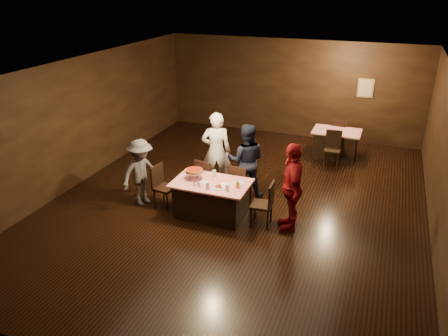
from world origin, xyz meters
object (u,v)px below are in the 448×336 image
(back_table, at_px, (336,144))
(glass_amber, at_px, (238,185))
(main_table, at_px, (211,199))
(diner_red_shirt, at_px, (292,187))
(chair_far_right, at_px, (241,184))
(chair_end_right, at_px, (262,204))
(chair_end_left, at_px, (165,187))
(glass_front_left, at_px, (208,186))
(glass_front_right, at_px, (227,188))
(chair_far_left, at_px, (208,178))
(glass_back, at_px, (214,173))
(plate_empty, at_px, (239,183))
(diner_grey_knit, at_px, (141,172))
(pizza_stand, at_px, (194,171))
(chair_back_far, at_px, (339,134))
(diner_white_jacket, at_px, (216,151))
(diner_navy_hoodie, at_px, (246,161))
(chair_back_near, at_px, (332,149))

(back_table, height_order, glass_amber, glass_amber)
(main_table, distance_m, diner_red_shirt, 1.75)
(chair_far_right, height_order, chair_end_right, same)
(chair_end_left, relative_size, glass_front_left, 6.79)
(diner_red_shirt, height_order, glass_front_left, diner_red_shirt)
(glass_front_right, bearing_deg, glass_front_left, -172.87)
(glass_front_right, distance_m, glass_amber, 0.25)
(chair_far_left, distance_m, glass_back, 0.68)
(diner_red_shirt, bearing_deg, plate_empty, -113.75)
(chair_end_right, height_order, plate_empty, chair_end_right)
(chair_far_left, height_order, diner_grey_knit, diner_grey_knit)
(pizza_stand, bearing_deg, glass_back, 35.54)
(chair_end_right, bearing_deg, chair_back_far, 166.30)
(chair_far_right, xyz_separation_m, diner_red_shirt, (1.27, -0.65, 0.44))
(diner_white_jacket, xyz_separation_m, pizza_stand, (0.01, -1.25, 0.01))
(pizza_stand, xyz_separation_m, glass_back, (0.35, 0.25, -0.11))
(diner_navy_hoodie, bearing_deg, diner_white_jacket, -25.21)
(chair_far_left, distance_m, chair_far_right, 0.80)
(diner_white_jacket, height_order, pizza_stand, diner_white_jacket)
(main_table, height_order, diner_white_jacket, diner_white_jacket)
(chair_end_right, height_order, glass_front_left, chair_end_right)
(chair_far_right, xyz_separation_m, pizza_stand, (-0.80, -0.70, 0.48))
(back_table, bearing_deg, chair_end_right, -101.74)
(back_table, height_order, chair_far_right, chair_far_right)
(chair_end_left, bearing_deg, chair_far_right, -55.41)
(back_table, relative_size, chair_far_right, 1.37)
(chair_far_left, height_order, chair_far_right, same)
(chair_far_right, xyz_separation_m, diner_white_jacket, (-0.81, 0.55, 0.46))
(chair_far_left, distance_m, plate_empty, 1.16)
(glass_back, bearing_deg, chair_end_left, -164.05)
(diner_red_shirt, bearing_deg, chair_far_left, -128.57)
(chair_far_left, xyz_separation_m, diner_white_jacket, (-0.01, 0.55, 0.46))
(diner_white_jacket, relative_size, plate_empty, 7.52)
(diner_white_jacket, bearing_deg, chair_end_right, 116.72)
(diner_navy_hoodie, xyz_separation_m, diner_red_shirt, (1.27, -1.04, 0.04))
(chair_far_left, bearing_deg, glass_back, 141.45)
(diner_red_shirt, distance_m, plate_empty, 1.12)
(diner_white_jacket, distance_m, glass_back, 1.07)
(chair_back_far, xyz_separation_m, diner_white_jacket, (-2.41, -3.62, 0.46))
(chair_back_far, relative_size, diner_navy_hoodie, 0.54)
(chair_back_near, height_order, glass_amber, chair_back_near)
(chair_back_far, relative_size, glass_back, 6.79)
(plate_empty, bearing_deg, glass_front_left, -138.01)
(main_table, relative_size, glass_front_right, 11.43)
(diner_white_jacket, distance_m, diner_navy_hoodie, 0.82)
(back_table, relative_size, diner_grey_knit, 0.86)
(chair_end_left, distance_m, chair_end_right, 2.20)
(diner_white_jacket, bearing_deg, diner_grey_knit, 25.43)
(back_table, bearing_deg, diner_white_jacket, -128.52)
(plate_empty, bearing_deg, chair_far_left, 147.72)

